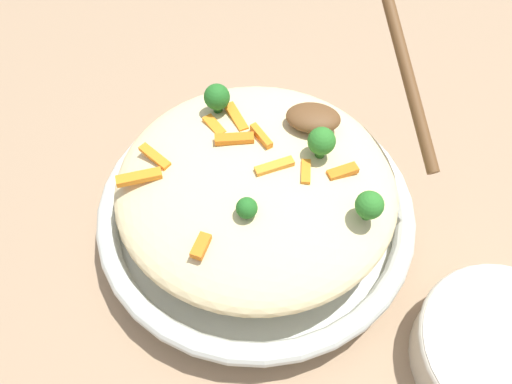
{
  "coord_description": "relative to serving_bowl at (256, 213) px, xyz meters",
  "views": [
    {
      "loc": [
        0.05,
        -0.29,
        0.49
      ],
      "look_at": [
        0.0,
        0.0,
        0.07
      ],
      "focal_mm": 35.19,
      "sensor_mm": 36.0,
      "label": 1
    }
  ],
  "objects": [
    {
      "name": "companion_bowl",
      "position": [
        0.25,
        -0.12,
        0.0
      ],
      "size": [
        0.17,
        0.17,
        0.05
      ],
      "color": "beige",
      "rests_on": "ground_plane"
    },
    {
      "name": "carrot_piece_2",
      "position": [
        -0.05,
        0.05,
        0.08
      ],
      "size": [
        0.03,
        0.03,
        0.01
      ],
      "primitive_type": "cube",
      "rotation": [
        0.0,
        0.0,
        2.33
      ],
      "color": "orange",
      "rests_on": "pasta_mound"
    },
    {
      "name": "carrot_piece_6",
      "position": [
        -0.03,
        -0.09,
        0.08
      ],
      "size": [
        0.02,
        0.03,
        0.01
      ],
      "primitive_type": "cube",
      "rotation": [
        0.0,
        0.0,
        1.37
      ],
      "color": "orange",
      "rests_on": "pasta_mound"
    },
    {
      "name": "serving_bowl",
      "position": [
        0.0,
        0.0,
        0.0
      ],
      "size": [
        0.34,
        0.34,
        0.05
      ],
      "color": "silver",
      "rests_on": "ground_plane"
    },
    {
      "name": "carrot_piece_7",
      "position": [
        0.08,
        0.01,
        0.08
      ],
      "size": [
        0.03,
        0.02,
        0.01
      ],
      "primitive_type": "cube",
      "rotation": [
        0.0,
        0.0,
        3.67
      ],
      "color": "orange",
      "rests_on": "pasta_mound"
    },
    {
      "name": "carrot_piece_0",
      "position": [
        0.05,
        -0.0,
        0.08
      ],
      "size": [
        0.01,
        0.03,
        0.01
      ],
      "primitive_type": "cube",
      "rotation": [
        0.0,
        0.0,
        4.79
      ],
      "color": "orange",
      "rests_on": "pasta_mound"
    },
    {
      "name": "ground_plane",
      "position": [
        0.0,
        0.0,
        -0.03
      ],
      "size": [
        2.4,
        2.4,
        0.0
      ],
      "primitive_type": "plane",
      "color": "#9E7F60"
    },
    {
      "name": "broccoli_floret_0",
      "position": [
        -0.05,
        0.07,
        0.1
      ],
      "size": [
        0.03,
        0.03,
        0.03
      ],
      "color": "#205B1C",
      "rests_on": "pasta_mound"
    },
    {
      "name": "carrot_piece_4",
      "position": [
        -0.03,
        0.06,
        0.08
      ],
      "size": [
        0.03,
        0.04,
        0.01
      ],
      "primitive_type": "cube",
      "rotation": [
        0.0,
        0.0,
        2.16
      ],
      "color": "orange",
      "rests_on": "pasta_mound"
    },
    {
      "name": "serving_spoon",
      "position": [
        0.08,
        0.08,
        0.11
      ],
      "size": [
        0.15,
        0.18,
        0.1
      ],
      "color": "brown",
      "rests_on": "pasta_mound"
    },
    {
      "name": "carrot_piece_8",
      "position": [
        -0.11,
        -0.03,
        0.08
      ],
      "size": [
        0.04,
        0.03,
        0.01
      ],
      "primitive_type": "cube",
      "rotation": [
        0.0,
        0.0,
        0.41
      ],
      "color": "orange",
      "rests_on": "pasta_mound"
    },
    {
      "name": "broccoli_floret_1",
      "position": [
        0.11,
        -0.04,
        0.1
      ],
      "size": [
        0.03,
        0.03,
        0.03
      ],
      "color": "#296820",
      "rests_on": "pasta_mound"
    },
    {
      "name": "carrot_piece_9",
      "position": [
        -0.0,
        0.04,
        0.09
      ],
      "size": [
        0.03,
        0.03,
        0.01
      ],
      "primitive_type": "cube",
      "rotation": [
        0.0,
        0.0,
        2.28
      ],
      "color": "orange",
      "rests_on": "pasta_mound"
    },
    {
      "name": "carrot_piece_1",
      "position": [
        -0.03,
        0.03,
        0.09
      ],
      "size": [
        0.04,
        0.02,
        0.01
      ],
      "primitive_type": "cube",
      "rotation": [
        0.0,
        0.0,
        0.23
      ],
      "color": "orange",
      "rests_on": "pasta_mound"
    },
    {
      "name": "broccoli_floret_2",
      "position": [
        -0.0,
        -0.05,
        0.09
      ],
      "size": [
        0.02,
        0.02,
        0.02
      ],
      "color": "#205B1C",
      "rests_on": "pasta_mound"
    },
    {
      "name": "pasta_mound",
      "position": [
        0.0,
        0.0,
        0.05
      ],
      "size": [
        0.29,
        0.28,
        0.07
      ],
      "primitive_type": "ellipsoid",
      "color": "beige",
      "rests_on": "serving_bowl"
    },
    {
      "name": "broccoli_floret_3",
      "position": [
        0.06,
        0.02,
        0.1
      ],
      "size": [
        0.03,
        0.03,
        0.03
      ],
      "color": "#296820",
      "rests_on": "pasta_mound"
    },
    {
      "name": "carrot_piece_3",
      "position": [
        -0.1,
        -0.0,
        0.08
      ],
      "size": [
        0.04,
        0.03,
        0.01
      ],
      "primitive_type": "cube",
      "rotation": [
        0.0,
        0.0,
        2.55
      ],
      "color": "orange",
      "rests_on": "pasta_mound"
    },
    {
      "name": "carrot_piece_5",
      "position": [
        0.02,
        -0.0,
        0.09
      ],
      "size": [
        0.04,
        0.03,
        0.01
      ],
      "primitive_type": "cube",
      "rotation": [
        0.0,
        0.0,
        0.53
      ],
      "color": "orange",
      "rests_on": "pasta_mound"
    }
  ]
}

